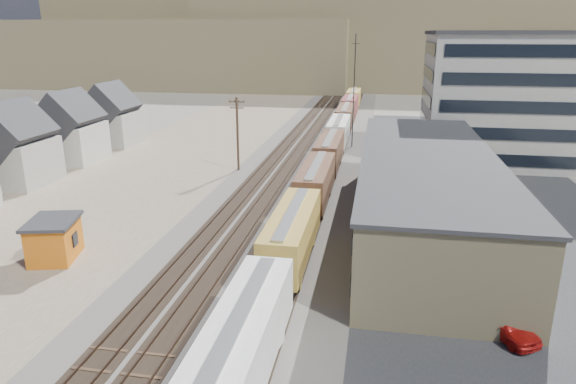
% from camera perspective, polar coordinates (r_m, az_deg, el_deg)
% --- Properties ---
extents(ground, '(300.00, 300.00, 0.00)m').
position_cam_1_polar(ground, '(31.90, -10.98, -17.88)').
color(ground, '#6B6356').
rests_on(ground, ground).
extents(ballast_bed, '(18.00, 200.00, 0.06)m').
position_cam_1_polar(ballast_bed, '(77.00, 2.20, 3.66)').
color(ballast_bed, '#4C4742').
rests_on(ballast_bed, ground).
extents(dirt_yard, '(24.00, 180.00, 0.03)m').
position_cam_1_polar(dirt_yard, '(73.16, -14.65, 2.35)').
color(dirt_yard, '#6F5F4C').
rests_on(dirt_yard, ground).
extents(asphalt_lot, '(26.00, 120.00, 0.04)m').
position_cam_1_polar(asphalt_lot, '(62.99, 20.44, -0.59)').
color(asphalt_lot, '#232326').
rests_on(asphalt_lot, ground).
extents(rail_tracks, '(11.40, 200.00, 0.24)m').
position_cam_1_polar(rail_tracks, '(77.05, 1.80, 3.74)').
color(rail_tracks, black).
rests_on(rail_tracks, ground).
extents(freight_train, '(3.00, 119.74, 4.46)m').
position_cam_1_polar(freight_train, '(77.51, 5.18, 5.79)').
color(freight_train, black).
rests_on(freight_train, ground).
extents(warehouse, '(12.40, 40.40, 7.25)m').
position_cam_1_polar(warehouse, '(51.47, 15.02, 0.28)').
color(warehouse, tan).
rests_on(warehouse, ground).
extents(office_tower, '(22.60, 18.60, 18.45)m').
position_cam_1_polar(office_tower, '(81.55, 22.95, 9.69)').
color(office_tower, '#9E998E').
rests_on(office_tower, ground).
extents(utility_pole_north, '(2.20, 0.32, 10.00)m').
position_cam_1_polar(utility_pole_north, '(69.91, -5.63, 6.60)').
color(utility_pole_north, '#382619').
rests_on(utility_pole_north, ground).
extents(radio_mast, '(1.20, 0.16, 18.00)m').
position_cam_1_polar(radio_mast, '(84.71, 7.33, 11.04)').
color(radio_mast, black).
rests_on(radio_mast, ground).
extents(hills_north, '(265.00, 80.00, 32.00)m').
position_cam_1_polar(hills_north, '(192.35, 7.37, 15.98)').
color(hills_north, brown).
rests_on(hills_north, ground).
extents(maintenance_shed, '(4.74, 5.53, 3.50)m').
position_cam_1_polar(maintenance_shed, '(47.00, -24.53, -4.78)').
color(maintenance_shed, '#C86312').
rests_on(maintenance_shed, ground).
extents(parked_car_red, '(4.09, 5.08, 1.62)m').
position_cam_1_polar(parked_car_red, '(35.71, 22.99, -13.38)').
color(parked_car_red, '#AD130F').
rests_on(parked_car_red, ground).
extents(parked_car_blue, '(5.79, 6.09, 1.60)m').
position_cam_1_polar(parked_car_blue, '(84.70, 20.74, 4.34)').
color(parked_car_blue, navy).
rests_on(parked_car_blue, ground).
extents(parked_car_far, '(2.84, 4.49, 1.43)m').
position_cam_1_polar(parked_car_far, '(78.61, 24.27, 2.92)').
color(parked_car_far, white).
rests_on(parked_car_far, ground).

